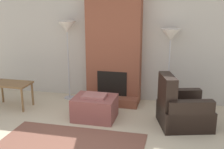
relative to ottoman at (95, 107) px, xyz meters
The scene contains 8 objects.
wall_back 1.68m from the ottoman, 84.61° to the left, with size 6.97×0.06×2.60m, color #BCB7AD.
fireplace 1.47m from the ottoman, 83.46° to the left, with size 1.16×0.64×2.60m.
ottoman is the anchor object (origin of this frame).
armchair 1.57m from the ottoman, ahead, with size 1.04×0.99×0.93m.
side_table 1.89m from the ottoman, behind, with size 0.80×0.49×0.53m.
floor_lamp_left 1.88m from the ottoman, 132.37° to the left, with size 0.40×0.40×1.75m.
floor_lamp_right 2.04m from the ottoman, 37.09° to the left, with size 0.40×0.40×1.63m.
area_rug 1.11m from the ottoman, 94.63° to the right, with size 2.27×1.28×0.01m, color brown.
Camera 1 is at (1.33, -3.17, 2.18)m, focal length 45.00 mm.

